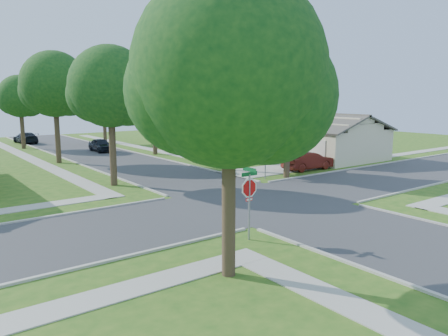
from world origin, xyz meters
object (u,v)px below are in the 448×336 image
stop_sign_ne (266,150)px  house_ne_near (308,140)px  car_curb_east (101,145)px  tree_e_near (229,98)px  tree_ne_corner (289,98)px  car_driveway (308,161)px  car_curb_west (26,138)px  house_ne_far (204,129)px  tree_e_far (104,94)px  tree_w_far (21,98)px  stop_sign_sw (249,191)px  tree_sw_corner (230,80)px  tree_w_mid (55,87)px  tree_w_near (111,90)px  tree_e_mid (154,91)px

stop_sign_ne → house_ne_near: size_ratio=0.22×
stop_sign_ne → car_curb_east: 21.99m
tree_e_near → tree_ne_corner: 5.06m
car_curb_east → stop_sign_ne: bearing=-80.1°
tree_ne_corner → tree_e_near: bearing=108.5°
car_driveway → car_curb_west: car_driveway is taller
tree_e_near → house_ne_far: size_ratio=0.61×
tree_e_far → tree_w_far: bearing=-180.0°
house_ne_far → car_driveway: house_ne_far is taller
stop_sign_sw → stop_sign_ne: size_ratio=1.00×
car_curb_west → car_driveway: bearing=106.2°
tree_w_far → tree_sw_corner: tree_sw_corner is taller
house_ne_near → car_driveway: size_ratio=3.08×
tree_w_mid → stop_sign_ne: bearing=-60.2°
tree_w_near → tree_sw_corner: size_ratio=0.94×
tree_w_near → tree_w_mid: size_ratio=0.94×
house_ne_near → car_curb_west: 34.50m
tree_w_mid → car_driveway: 22.07m
tree_w_mid → house_ne_far: (20.63, 7.99, -4.97)m
tree_e_near → car_curb_east: size_ratio=2.06×
tree_ne_corner → car_curb_east: bearing=103.1°
tree_e_mid → tree_e_far: tree_e_mid is taller
tree_e_mid → tree_sw_corner: size_ratio=0.96×
car_curb_west → tree_sw_corner: bearing=79.9°
tree_w_near → tree_sw_corner: tree_sw_corner is taller
tree_e_mid → house_ne_far: (11.23, 7.99, -4.74)m
stop_sign_sw → tree_w_far: bearing=89.9°
house_ne_far → house_ne_near: bearing=-90.0°
stop_sign_sw → tree_w_far: 38.86m
tree_e_mid → car_curb_west: tree_e_mid is taller
tree_e_far → tree_ne_corner: size_ratio=1.01×
car_driveway → tree_sw_corner: bearing=128.3°
tree_ne_corner → car_driveway: (3.60, 1.29, -4.86)m
tree_e_near → house_ne_far: 23.30m
car_curb_west → tree_w_far: bearing=70.7°
stop_sign_sw → tree_w_far: (0.05, 38.71, 3.48)m
tree_e_near → tree_e_mid: 12.02m
stop_sign_ne → tree_e_near: bearing=89.3°
tree_ne_corner → car_curb_west: tree_ne_corner is taller
tree_e_mid → tree_w_near: tree_e_mid is taller
tree_e_near → house_ne_near: tree_e_near is taller
tree_w_mid → house_ne_near: size_ratio=0.70×
tree_e_mid → tree_w_near: bearing=-128.1°
tree_w_near → house_ne_near: size_ratio=0.66×
tree_w_far → house_ne_near: tree_w_far is taller
stop_sign_ne → house_ne_far: size_ratio=0.22×
car_curb_east → tree_sw_corner: bearing=-103.7°
stop_sign_sw → tree_w_mid: (0.06, 25.71, 4.46)m
tree_ne_corner → car_curb_west: 37.04m
tree_e_far → tree_w_near: tree_w_near is taller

